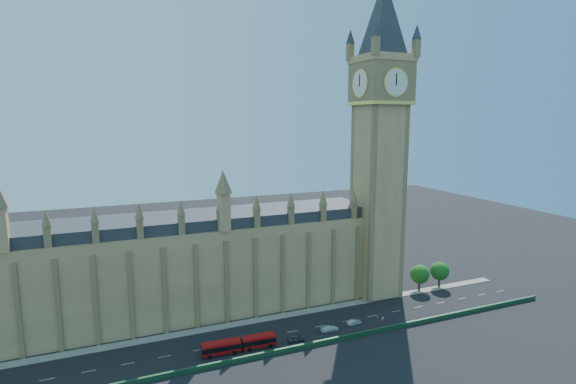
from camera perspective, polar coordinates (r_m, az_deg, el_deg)
name	(u,v)px	position (r m, az deg, el deg)	size (l,w,h in m)	color
ground	(278,334)	(119.36, -1.28, -17.62)	(400.00, 400.00, 0.00)	black
palace_westminster	(163,268)	(128.43, -15.60, -9.29)	(120.00, 20.00, 28.00)	#A98252
elizabeth_tower	(380,117)	(136.71, 11.62, 9.32)	(20.59, 20.59, 105.00)	#A98252
bridge_parapet	(292,349)	(111.70, 0.50, -19.27)	(160.00, 0.60, 1.20)	#1E4C2D
kerb_north	(265,319)	(127.34, -2.90, -15.79)	(160.00, 3.00, 0.16)	gray
tree_east_near	(420,274)	(150.09, 16.42, -9.91)	(6.00, 6.00, 8.50)	#382619
tree_east_far	(440,270)	(155.06, 18.76, -9.41)	(6.00, 6.00, 8.50)	#382619
red_bus	(239,345)	(111.88, -6.26, -18.71)	(17.68, 3.42, 2.99)	#AE0B0D
car_grey	(296,339)	(115.74, 1.00, -18.12)	(1.70, 4.24, 1.44)	#42444A
car_silver	(354,322)	(125.20, 8.42, -16.04)	(1.42, 4.08, 1.34)	#9FA1A6
car_white	(330,329)	(120.98, 5.31, -16.89)	(2.00, 4.91, 1.43)	silver
cone_a	(382,319)	(128.97, 11.89, -15.50)	(0.50, 0.50, 0.76)	black
cone_b	(332,328)	(122.48, 5.55, -16.75)	(0.50, 0.50, 0.66)	black
cone_c	(383,318)	(129.80, 12.00, -15.36)	(0.52, 0.52, 0.66)	black
cone_d	(377,317)	(130.14, 11.29, -15.26)	(0.50, 0.50, 0.71)	black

